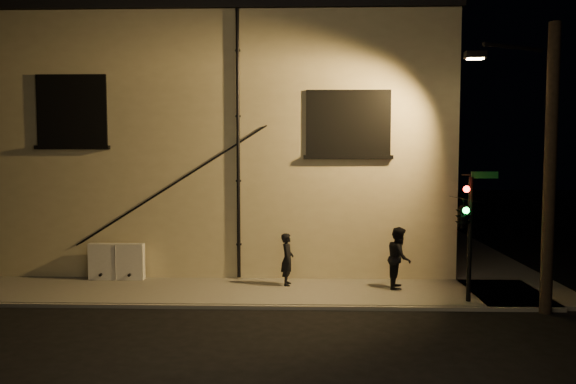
{
  "coord_description": "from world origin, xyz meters",
  "views": [
    {
      "loc": [
        0.27,
        -14.43,
        4.14
      ],
      "look_at": [
        -0.22,
        1.8,
        2.94
      ],
      "focal_mm": 35.0,
      "sensor_mm": 36.0,
      "label": 1
    }
  ],
  "objects_px": {
    "traffic_signal": "(464,215)",
    "pedestrian_b": "(399,258)",
    "streetlamp_pole": "(546,161)",
    "pedestrian_a": "(287,259)",
    "utility_cabinet": "(117,261)"
  },
  "relations": [
    {
      "from": "pedestrian_b",
      "to": "traffic_signal",
      "type": "bearing_deg",
      "value": -125.07
    },
    {
      "from": "utility_cabinet",
      "to": "streetlamp_pole",
      "type": "bearing_deg",
      "value": -13.34
    },
    {
      "from": "pedestrian_b",
      "to": "traffic_signal",
      "type": "distance_m",
      "value": 2.52
    },
    {
      "from": "pedestrian_a",
      "to": "traffic_signal",
      "type": "bearing_deg",
      "value": -109.28
    },
    {
      "from": "pedestrian_a",
      "to": "traffic_signal",
      "type": "distance_m",
      "value": 5.26
    },
    {
      "from": "traffic_signal",
      "to": "streetlamp_pole",
      "type": "bearing_deg",
      "value": -14.18
    },
    {
      "from": "pedestrian_b",
      "to": "streetlamp_pole",
      "type": "bearing_deg",
      "value": -109.33
    },
    {
      "from": "streetlamp_pole",
      "to": "utility_cabinet",
      "type": "bearing_deg",
      "value": 166.66
    },
    {
      "from": "traffic_signal",
      "to": "streetlamp_pole",
      "type": "xyz_separation_m",
      "value": [
        1.88,
        -0.47,
        1.41
      ]
    },
    {
      "from": "utility_cabinet",
      "to": "pedestrian_b",
      "type": "distance_m",
      "value": 8.68
    },
    {
      "from": "traffic_signal",
      "to": "pedestrian_b",
      "type": "bearing_deg",
      "value": 133.2
    },
    {
      "from": "streetlamp_pole",
      "to": "traffic_signal",
      "type": "bearing_deg",
      "value": 165.82
    },
    {
      "from": "streetlamp_pole",
      "to": "pedestrian_a",
      "type": "bearing_deg",
      "value": 161.14
    },
    {
      "from": "pedestrian_b",
      "to": "traffic_signal",
      "type": "xyz_separation_m",
      "value": [
        1.42,
        -1.51,
        1.44
      ]
    },
    {
      "from": "pedestrian_a",
      "to": "pedestrian_b",
      "type": "xyz_separation_m",
      "value": [
        3.28,
        -0.26,
        0.12
      ]
    }
  ]
}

